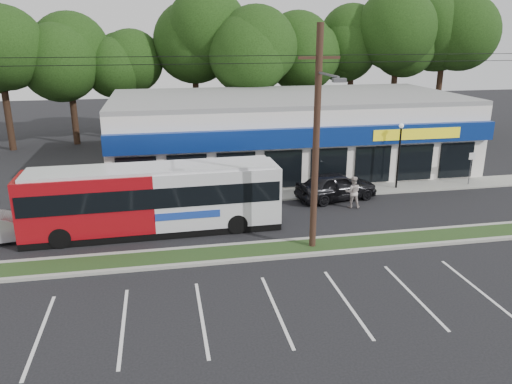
{
  "coord_description": "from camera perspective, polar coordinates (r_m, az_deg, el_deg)",
  "views": [
    {
      "loc": [
        -3.65,
        -19.51,
        9.59
      ],
      "look_at": [
        1.1,
        5.0,
        1.6
      ],
      "focal_mm": 35.0,
      "sensor_mm": 36.0,
      "label": 1
    }
  ],
  "objects": [
    {
      "name": "grass_strip",
      "position": [
        22.91,
        -0.8,
        -6.83
      ],
      "size": [
        40.0,
        1.6,
        0.12
      ],
      "primitive_type": "cube",
      "color": "#1D3415",
      "rests_on": "ground"
    },
    {
      "name": "curb_north",
      "position": [
        23.67,
        -1.17,
        -5.97
      ],
      "size": [
        40.0,
        0.25,
        0.14
      ],
      "primitive_type": "cube",
      "color": "#9E9E93",
      "rests_on": "ground"
    },
    {
      "name": "curb_south",
      "position": [
        22.15,
        -0.41,
        -7.71
      ],
      "size": [
        40.0,
        0.25,
        0.14
      ],
      "primitive_type": "cube",
      "color": "#9E9E93",
      "rests_on": "ground"
    },
    {
      "name": "pedestrian_b",
      "position": [
        28.94,
        11.0,
        -0.0
      ],
      "size": [
        1.03,
        0.88,
        1.85
      ],
      "primitive_type": "imported",
      "rotation": [
        0.0,
        0.0,
        2.91
      ],
      "color": "#B6A9A4",
      "rests_on": "ground"
    },
    {
      "name": "car_silver",
      "position": [
        26.75,
        -27.06,
        -3.66
      ],
      "size": [
        4.52,
        2.23,
        1.43
      ],
      "primitive_type": "imported",
      "rotation": [
        0.0,
        0.0,
        1.74
      ],
      "color": "#A5A7AC",
      "rests_on": "ground"
    },
    {
      "name": "lamp_post",
      "position": [
        32.62,
        16.07,
        4.81
      ],
      "size": [
        0.3,
        0.3,
        4.25
      ],
      "color": "black",
      "rests_on": "ground"
    },
    {
      "name": "utility_pole",
      "position": [
        21.84,
        6.55,
        6.61
      ],
      "size": [
        50.0,
        2.77,
        10.0
      ],
      "color": "black",
      "rests_on": "ground"
    },
    {
      "name": "car_dark",
      "position": [
        30.21,
        9.16,
        0.69
      ],
      "size": [
        5.25,
        2.93,
        1.69
      ],
      "primitive_type": "imported",
      "rotation": [
        0.0,
        0.0,
        1.77
      ],
      "color": "black",
      "rests_on": "ground"
    },
    {
      "name": "ground",
      "position": [
        22.04,
        -0.34,
        -8.04
      ],
      "size": [
        120.0,
        120.0,
        0.0
      ],
      "primitive_type": "plane",
      "color": "black",
      "rests_on": "ground"
    },
    {
      "name": "pedestrian_a",
      "position": [
        28.58,
        0.98,
        -0.11
      ],
      "size": [
        0.72,
        0.67,
        1.65
      ],
      "primitive_type": "imported",
      "rotation": [
        0.0,
        0.0,
        3.76
      ],
      "color": "silver",
      "rests_on": "ground"
    },
    {
      "name": "metrobus",
      "position": [
        25.25,
        -11.6,
        -0.63
      ],
      "size": [
        12.6,
        2.95,
        3.37
      ],
      "rotation": [
        0.0,
        0.0,
        0.02
      ],
      "color": "maroon",
      "rests_on": "ground"
    },
    {
      "name": "tree_line",
      "position": [
        46.16,
        -1.48,
        16.3
      ],
      "size": [
        46.76,
        6.76,
        11.83
      ],
      "color": "black",
      "rests_on": "ground"
    },
    {
      "name": "strip_mall",
      "position": [
        37.24,
        3.49,
        6.99
      ],
      "size": [
        25.0,
        12.55,
        5.3
      ],
      "color": "white",
      "rests_on": "ground"
    },
    {
      "name": "sidewalk",
      "position": [
        31.28,
        5.63,
        -0.09
      ],
      "size": [
        32.0,
        2.2,
        0.1
      ],
      "primitive_type": "cube",
      "color": "#9E9E93",
      "rests_on": "ground"
    },
    {
      "name": "sign_post",
      "position": [
        35.2,
        23.38,
        3.09
      ],
      "size": [
        0.45,
        0.1,
        2.23
      ],
      "color": "#59595E",
      "rests_on": "ground"
    }
  ]
}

